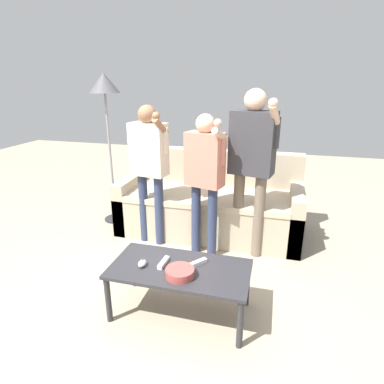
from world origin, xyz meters
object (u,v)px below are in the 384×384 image
at_px(game_remote_wand_near, 163,263).
at_px(game_remote_wand_far, 198,263).
at_px(coffee_table, 180,273).
at_px(player_right, 252,156).
at_px(snack_bowl, 180,273).
at_px(player_left, 149,160).
at_px(player_center, 205,170).
at_px(game_remote_nunchuk, 142,263).
at_px(couch, 210,205).
at_px(floor_lamp, 105,94).

bearing_deg(game_remote_wand_near, game_remote_wand_far, 15.25).
distance_m(coffee_table, player_right, 1.32).
height_order(snack_bowl, player_left, player_left).
bearing_deg(player_right, player_center, -162.88).
height_order(game_remote_nunchuk, game_remote_wand_near, game_remote_nunchuk).
xyz_separation_m(player_right, game_remote_wand_near, (-0.53, -1.04, -0.62)).
xyz_separation_m(game_remote_nunchuk, game_remote_wand_near, (0.15, 0.06, -0.01)).
distance_m(couch, floor_lamp, 1.75).
xyz_separation_m(player_right, game_remote_wand_far, (-0.28, -0.97, -0.62)).
bearing_deg(couch, floor_lamp, -178.16).
bearing_deg(game_remote_wand_near, snack_bowl, -34.72).
height_order(coffee_table, player_center, player_center).
xyz_separation_m(couch, player_left, (-0.55, -0.47, 0.62)).
xyz_separation_m(floor_lamp, player_right, (1.72, -0.41, -0.52)).
bearing_deg(player_right, game_remote_wand_far, -105.91).
bearing_deg(game_remote_wand_far, game_remote_wand_near, -164.75).
bearing_deg(floor_lamp, game_remote_wand_near, -50.62).
xyz_separation_m(coffee_table, game_remote_nunchuk, (-0.28, -0.06, 0.07)).
distance_m(snack_bowl, player_center, 1.13).
bearing_deg(snack_bowl, game_remote_wand_far, 64.48).
bearing_deg(coffee_table, game_remote_wand_far, 32.36).
distance_m(coffee_table, player_left, 1.34).
relative_size(couch, game_remote_wand_near, 12.87).
relative_size(couch, player_center, 1.44).
bearing_deg(player_center, game_remote_wand_far, -80.00).
relative_size(player_center, game_remote_wand_far, 10.09).
xyz_separation_m(couch, floor_lamp, (-1.24, -0.04, 1.24)).
height_order(couch, player_left, player_left).
bearing_deg(player_center, game_remote_nunchuk, -104.32).
height_order(floor_lamp, player_right, floor_lamp).
distance_m(coffee_table, game_remote_nunchuk, 0.29).
bearing_deg(player_left, game_remote_nunchuk, -71.52).
distance_m(floor_lamp, game_remote_wand_near, 2.20).
distance_m(coffee_table, floor_lamp, 2.31).
height_order(player_left, player_center, player_left).
height_order(coffee_table, player_right, player_right).
xyz_separation_m(snack_bowl, player_center, (-0.06, 1.03, 0.47)).
height_order(coffee_table, floor_lamp, floor_lamp).
height_order(player_right, game_remote_wand_near, player_right).
bearing_deg(couch, game_remote_wand_near, -91.79).
bearing_deg(couch, player_left, -139.70).
xyz_separation_m(floor_lamp, player_left, (0.68, -0.43, -0.62)).
height_order(floor_lamp, player_center, floor_lamp).
distance_m(snack_bowl, player_left, 1.41).
bearing_deg(snack_bowl, coffee_table, 107.68).
bearing_deg(coffee_table, player_center, 91.71).
bearing_deg(game_remote_wand_far, snack_bowl, -115.52).
height_order(player_left, player_right, player_right).
distance_m(player_right, game_remote_wand_far, 1.19).
relative_size(game_remote_nunchuk, player_center, 0.06).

